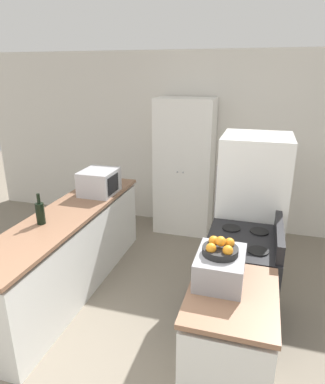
{
  "coord_description": "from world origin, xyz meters",
  "views": [
    {
      "loc": [
        1.0,
        -1.48,
        2.31
      ],
      "look_at": [
        0.0,
        1.93,
        1.05
      ],
      "focal_mm": 32.0,
      "sensor_mm": 36.0,
      "label": 1
    }
  ],
  "objects_px": {
    "refrigerator": "(251,212)",
    "wine_bottle": "(40,213)",
    "toaster_oven": "(220,267)",
    "fruit_bowl": "(220,248)",
    "pantry_cabinet": "(184,167)",
    "stove": "(240,282)",
    "microwave": "(99,182)"
  },
  "relations": [
    {
      "from": "refrigerator",
      "to": "wine_bottle",
      "type": "height_order",
      "value": "refrigerator"
    },
    {
      "from": "toaster_oven",
      "to": "fruit_bowl",
      "type": "xyz_separation_m",
      "value": [
        -0.01,
        0.0,
        0.15
      ]
    },
    {
      "from": "pantry_cabinet",
      "to": "stove",
      "type": "xyz_separation_m",
      "value": [
        0.98,
        -1.92,
        -0.52
      ]
    },
    {
      "from": "refrigerator",
      "to": "microwave",
      "type": "xyz_separation_m",
      "value": [
        -1.79,
        -0.05,
        0.2
      ]
    },
    {
      "from": "refrigerator",
      "to": "microwave",
      "type": "relative_size",
      "value": 3.77
    },
    {
      "from": "wine_bottle",
      "to": "fruit_bowl",
      "type": "height_order",
      "value": "fruit_bowl"
    },
    {
      "from": "wine_bottle",
      "to": "pantry_cabinet",
      "type": "bearing_deg",
      "value": 66.29
    },
    {
      "from": "stove",
      "to": "refrigerator",
      "type": "relative_size",
      "value": 0.63
    },
    {
      "from": "wine_bottle",
      "to": "fruit_bowl",
      "type": "distance_m",
      "value": 1.85
    },
    {
      "from": "stove",
      "to": "microwave",
      "type": "relative_size",
      "value": 2.36
    },
    {
      "from": "refrigerator",
      "to": "wine_bottle",
      "type": "xyz_separation_m",
      "value": [
        -1.95,
        -1.01,
        0.17
      ]
    },
    {
      "from": "stove",
      "to": "microwave",
      "type": "distance_m",
      "value": 2.0
    },
    {
      "from": "pantry_cabinet",
      "to": "refrigerator",
      "type": "height_order",
      "value": "pantry_cabinet"
    },
    {
      "from": "pantry_cabinet",
      "to": "wine_bottle",
      "type": "distance_m",
      "value": 2.33
    },
    {
      "from": "pantry_cabinet",
      "to": "toaster_oven",
      "type": "height_order",
      "value": "pantry_cabinet"
    },
    {
      "from": "refrigerator",
      "to": "toaster_oven",
      "type": "height_order",
      "value": "refrigerator"
    },
    {
      "from": "stove",
      "to": "fruit_bowl",
      "type": "relative_size",
      "value": 4.27
    },
    {
      "from": "refrigerator",
      "to": "microwave",
      "type": "bearing_deg",
      "value": -178.33
    },
    {
      "from": "microwave",
      "to": "wine_bottle",
      "type": "relative_size",
      "value": 1.46
    },
    {
      "from": "stove",
      "to": "fruit_bowl",
      "type": "distance_m",
      "value": 0.98
    },
    {
      "from": "pantry_cabinet",
      "to": "toaster_oven",
      "type": "distance_m",
      "value": 2.74
    },
    {
      "from": "pantry_cabinet",
      "to": "microwave",
      "type": "xyz_separation_m",
      "value": [
        -0.78,
        -1.18,
        0.07
      ]
    },
    {
      "from": "stove",
      "to": "microwave",
      "type": "xyz_separation_m",
      "value": [
        -1.76,
        0.74,
        0.59
      ]
    },
    {
      "from": "wine_bottle",
      "to": "toaster_oven",
      "type": "xyz_separation_m",
      "value": [
        1.79,
        -0.47,
        -0.01
      ]
    },
    {
      "from": "pantry_cabinet",
      "to": "refrigerator",
      "type": "relative_size",
      "value": 1.16
    },
    {
      "from": "stove",
      "to": "wine_bottle",
      "type": "xyz_separation_m",
      "value": [
        -1.92,
        -0.22,
        0.56
      ]
    },
    {
      "from": "wine_bottle",
      "to": "toaster_oven",
      "type": "bearing_deg",
      "value": -14.72
    },
    {
      "from": "pantry_cabinet",
      "to": "stove",
      "type": "height_order",
      "value": "pantry_cabinet"
    },
    {
      "from": "microwave",
      "to": "wine_bottle",
      "type": "height_order",
      "value": "wine_bottle"
    },
    {
      "from": "stove",
      "to": "toaster_oven",
      "type": "distance_m",
      "value": 0.89
    },
    {
      "from": "microwave",
      "to": "toaster_oven",
      "type": "distance_m",
      "value": 2.17
    },
    {
      "from": "refrigerator",
      "to": "fruit_bowl",
      "type": "bearing_deg",
      "value": -96.32
    }
  ]
}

